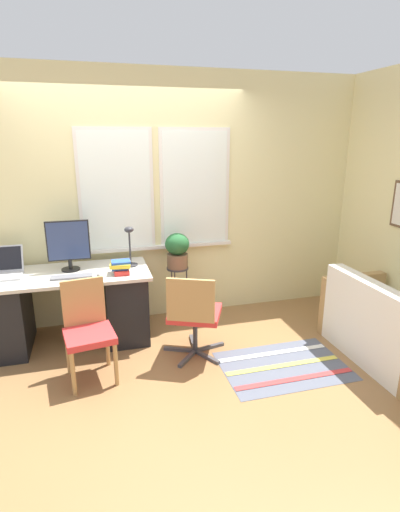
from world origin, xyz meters
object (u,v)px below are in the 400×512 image
laptop (4,270)px  monitor (68,244)px  keyboard (72,277)px  mouse (99,273)px  desk_chair_wooden (88,328)px  book_stack (121,267)px  potted_plant (177,249)px  plant_stand (178,275)px  office_chair_swivel (194,314)px  desk_lamp (130,242)px  couch_loveseat (387,330)px

laptop → monitor: monitor is taller
keyboard → mouse: size_ratio=5.91×
laptop → desk_chair_wooden: (0.74, -0.76, -0.34)m
book_stack → desk_chair_wooden: 0.72m
monitor → potted_plant: size_ratio=1.32×
laptop → mouse: size_ratio=5.52×
book_stack → laptop: bearing=167.7°
book_stack → plant_stand: bearing=25.9°
mouse → potted_plant: potted_plant is taller
monitor → desk_chair_wooden: monitor is taller
keyboard → book_stack: size_ratio=1.78×
laptop → mouse: (0.87, -0.23, -0.04)m
keyboard → desk_chair_wooden: bearing=-76.9°
book_stack → office_chair_swivel: size_ratio=0.25×
monitor → desk_lamp: (0.59, -0.01, -0.02)m
mouse → book_stack: size_ratio=0.30×
laptop → office_chair_swivel: 1.86m
couch_loveseat → book_stack: bearing=67.7°
desk_lamp → plant_stand: 0.67m
desk_chair_wooden → couch_loveseat: bearing=-18.0°
monitor → potted_plant: monitor is taller
mouse → desk_lamp: size_ratio=0.16×
laptop → mouse: 0.90m
laptop → keyboard: size_ratio=0.93×
potted_plant → office_chair_swivel: bearing=-91.0°
laptop → book_stack: 1.11m
desk_lamp → office_chair_swivel: size_ratio=0.49×
keyboard → potted_plant: (1.08, 0.30, 0.10)m
desk_lamp → couch_loveseat: desk_lamp is taller
plant_stand → potted_plant: 0.29m
keyboard → office_chair_swivel: 1.20m
office_chair_swivel → keyboard: bearing=1.4°
desk_chair_wooden → plant_stand: desk_chair_wooden is taller
desk_lamp → monitor: bearing=179.0°
laptop → potted_plant: (1.70, 0.07, 0.06)m
plant_stand → mouse: bearing=-160.6°
book_stack → potted_plant: (0.62, 0.30, 0.05)m
desk_lamp → potted_plant: (0.51, 0.07, -0.14)m
book_stack → couch_loveseat: bearing=-22.3°
mouse → monitor: bearing=138.8°
mouse → desk_chair_wooden: desk_chair_wooden is taller
mouse → desk_chair_wooden: 0.63m
keyboard → plant_stand: size_ratio=0.58×
keyboard → couch_loveseat: bearing=-18.9°
book_stack → desk_chair_wooden: size_ratio=0.25×
keyboard → mouse: bearing=2.1°
desk_lamp → office_chair_swivel: desk_lamp is taller
laptop → monitor: (0.61, 0.00, 0.21)m
book_stack → couch_loveseat: 2.58m
desk_chair_wooden → couch_loveseat: desk_chair_wooden is taller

